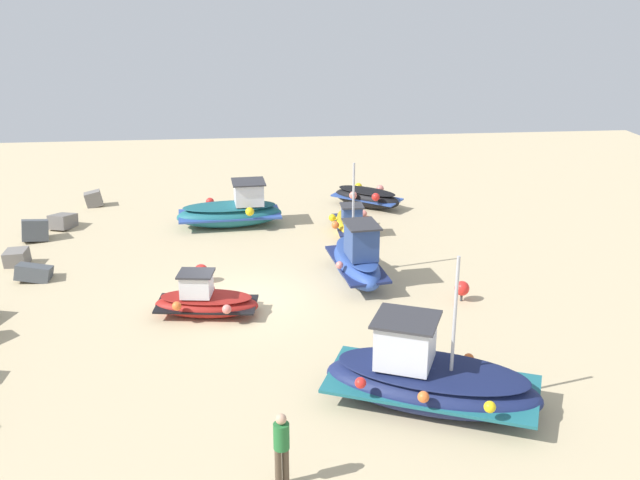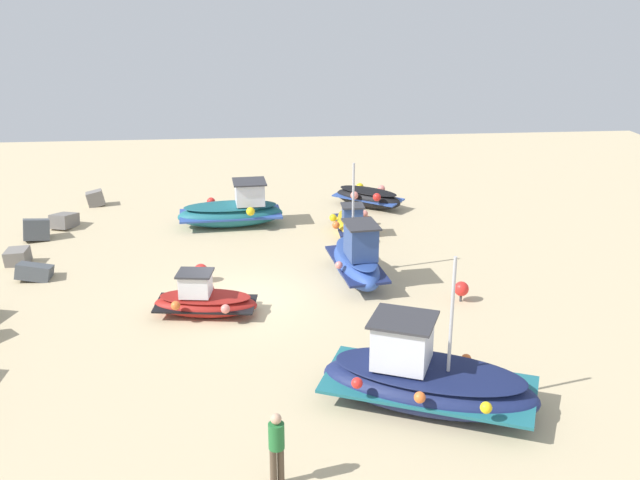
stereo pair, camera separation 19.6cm
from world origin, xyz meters
TOP-DOWN VIEW (x-y plane):
  - ground_plane at (0.00, 0.00)m, footprint 52.76×52.76m
  - fishing_boat_0 at (-6.47, -4.28)m, footprint 3.97×5.55m
  - fishing_boat_1 at (9.95, -5.54)m, footprint 2.99×3.24m
  - fishing_boat_2 at (1.42, -3.81)m, footprint 4.08×1.74m
  - fishing_boat_3 at (7.83, 0.43)m, footprint 2.21×4.45m
  - fishing_boat_4 at (-0.85, 1.19)m, footprint 1.78×3.29m
  - fishing_boat_5 at (6.45, -4.29)m, footprint 3.11×1.68m
  - person_walking at (-9.09, -0.68)m, footprint 0.32×0.32m
  - mooring_buoy_0 at (-0.66, -6.83)m, footprint 0.47×0.47m
  - mooring_buoy_1 at (1.79, 1.44)m, footprint 0.48×0.48m

SIDE VIEW (x-z plane):
  - ground_plane at x=0.00m, z-range 0.00..0.00m
  - mooring_buoy_1 at x=1.79m, z-range 0.07..0.70m
  - mooring_buoy_0 at x=-0.66m, z-range 0.09..0.76m
  - fishing_boat_5 at x=6.45m, z-range -0.24..1.10m
  - fishing_boat_4 at x=-0.85m, z-range -0.26..1.16m
  - fishing_boat_1 at x=9.95m, z-range -0.03..0.94m
  - fishing_boat_3 at x=7.83m, z-range -0.31..1.59m
  - fishing_boat_0 at x=-6.47m, z-range -1.26..2.63m
  - fishing_boat_2 at x=1.42m, z-range -1.24..2.70m
  - person_walking at x=-9.09m, z-range 0.12..1.74m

